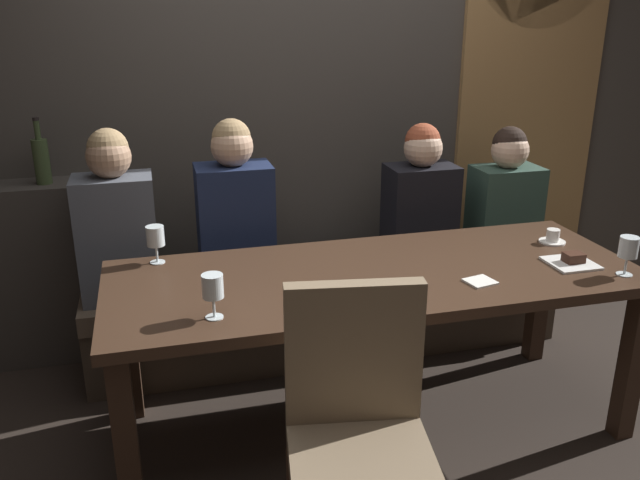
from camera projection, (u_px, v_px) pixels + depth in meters
ground at (371, 423)px, 2.96m from camera, size 9.00×9.00×0.00m
back_wall_tiled at (305, 60)px, 3.57m from camera, size 6.00×0.12×3.00m
arched_door at (530, 80)px, 3.87m from camera, size 0.90×0.05×2.55m
back_counter at (22, 274)px, 3.38m from camera, size 1.10×0.28×0.95m
dining_table at (375, 291)px, 2.74m from camera, size 2.20×0.84×0.74m
banquette_bench at (330, 312)px, 3.52m from camera, size 2.50×0.44×0.45m
chair_near_side at (358, 421)px, 2.04m from camera, size 0.50×0.50×0.98m
diner_redhead at (116, 221)px, 3.05m from camera, size 0.36×0.24×0.82m
diner_bearded at (235, 210)px, 3.17m from camera, size 0.36×0.24×0.84m
diner_far_end at (420, 200)px, 3.47m from camera, size 0.36×0.24×0.76m
diner_near_end at (505, 196)px, 3.60m from camera, size 0.36×0.24×0.72m
wine_bottle_pale_label at (41, 160)px, 3.20m from camera, size 0.08×0.08×0.33m
wine_glass_center_front at (628, 249)px, 2.65m from camera, size 0.08×0.08×0.16m
wine_glass_end_left at (155, 238)px, 2.77m from camera, size 0.08×0.08×0.16m
wine_glass_near_right at (213, 287)px, 2.28m from camera, size 0.08×0.08×0.16m
espresso_cup at (553, 237)px, 3.04m from camera, size 0.12×0.12×0.06m
dessert_plate at (572, 261)px, 2.79m from camera, size 0.19×0.19×0.05m
folded_napkin at (480, 282)px, 2.61m from camera, size 0.13×0.12×0.01m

